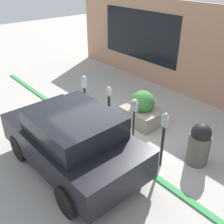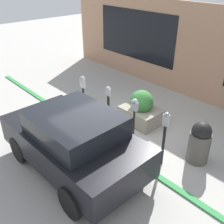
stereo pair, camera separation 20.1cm
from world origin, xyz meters
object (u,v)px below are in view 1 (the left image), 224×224
planter_box (142,110)px  parked_car_front (73,140)px  parking_meter_nearest (164,133)px  parking_meter_second (134,110)px  parking_meter_middle (109,103)px  trash_bin (199,144)px  parking_meter_fourth (84,88)px

planter_box → parked_car_front: parked_car_front is taller
parking_meter_nearest → parking_meter_second: bearing=-2.5°
parking_meter_nearest → parked_car_front: (1.38, 1.73, -0.15)m
parked_car_front → parking_meter_middle: bearing=-67.7°
planter_box → trash_bin: trash_bin is taller
parking_meter_fourth → planter_box: 2.01m
parking_meter_second → planter_box: parking_meter_second is taller
parking_meter_fourth → planter_box: bearing=-142.3°
parking_meter_middle → parking_meter_second: bearing=178.4°
planter_box → parking_meter_fourth: bearing=37.7°
parking_meter_fourth → parked_car_front: size_ratio=0.38×
parking_meter_middle → trash_bin: (-2.70, -0.74, -0.35)m
parking_meter_nearest → parking_meter_second: 1.08m
parking_meter_nearest → trash_bin: 1.06m
parking_meter_middle → trash_bin: size_ratio=1.28×
parking_meter_second → parking_meter_middle: parking_meter_second is taller
planter_box → trash_bin: 2.36m
parking_meter_fourth → trash_bin: 3.97m
planter_box → parked_car_front: size_ratio=0.33×
planter_box → parking_meter_middle: bearing=71.2°
parking_meter_middle → planter_box: parking_meter_middle is taller
parking_meter_nearest → parking_meter_fourth: size_ratio=1.04×
trash_bin → parking_meter_middle: bearing=15.2°
parked_car_front → trash_bin: bearing=-128.3°
parked_car_front → parking_meter_nearest: bearing=-129.8°
parking_meter_middle → parking_meter_fourth: parking_meter_fourth is taller
parking_meter_fourth → parking_meter_second: bearing=-178.6°
parking_meter_second → parked_car_front: size_ratio=0.39×
parking_meter_fourth → trash_bin: parking_meter_fourth is taller
trash_bin → parked_car_front: bearing=53.0°
parking_meter_second → parked_car_front: (0.31, 1.78, -0.31)m
planter_box → parked_car_front: (-0.42, 2.89, 0.38)m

